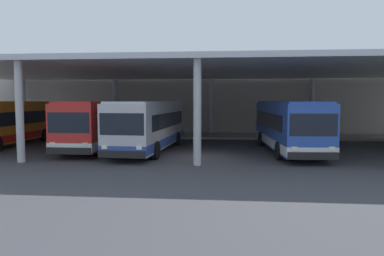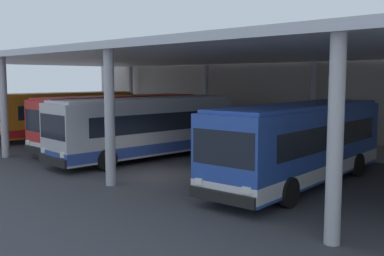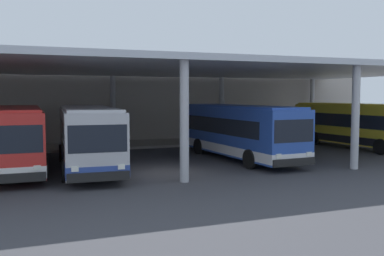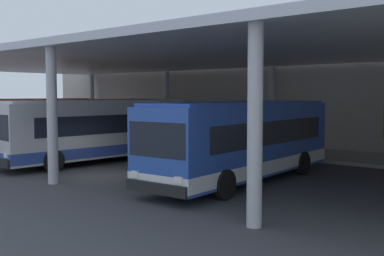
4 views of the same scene
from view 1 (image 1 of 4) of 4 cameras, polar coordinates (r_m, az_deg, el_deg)
ground_plane at (r=20.36m, az=1.41°, el=-4.70°), size 200.00×200.00×0.00m
platform_kerb at (r=31.99m, az=2.89°, el=-1.22°), size 42.00×4.50×0.18m
station_building_facade at (r=35.08m, az=3.15°, el=4.99°), size 48.00×1.60×7.17m
canopy_shelter at (r=25.68m, az=2.31°, el=9.02°), size 40.00×17.00×5.55m
bus_nearest_bay at (r=28.78m, az=-27.35°, el=0.79°), size 2.81×10.56×3.17m
bus_second_bay at (r=24.80m, az=-14.05°, el=0.66°), size 2.78×10.55×3.17m
bus_middle_bay at (r=22.98m, az=-6.77°, el=0.47°), size 3.13×10.65×3.17m
bus_far_bay at (r=23.17m, az=15.13°, el=0.38°), size 3.15×10.66×3.17m
bench_waiting at (r=33.93m, az=-14.16°, el=-0.05°), size 1.80×0.45×0.92m
trash_bin at (r=35.08m, az=-20.56°, el=-0.04°), size 0.52×0.52×0.98m
banner_sign at (r=31.76m, az=17.90°, el=1.95°), size 0.70×0.12×3.20m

